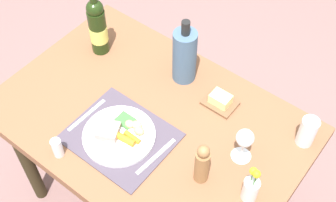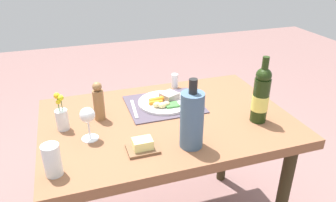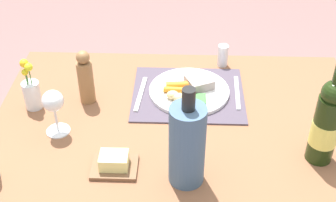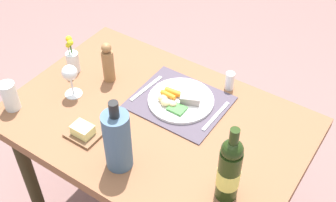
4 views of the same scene
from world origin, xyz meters
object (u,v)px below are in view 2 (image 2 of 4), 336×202
knife (134,109)px  pepper_mill (99,102)px  dining_table (167,134)px  flower_vase (62,117)px  butter_dish (143,146)px  wine_glass (88,117)px  salt_shaker (175,81)px  fork (193,98)px  wine_bottle (261,95)px  water_tumbler (53,162)px  dinner_plate (165,101)px  cooler_bottle (192,119)px

knife → pepper_mill: 0.20m
knife → dining_table: bearing=142.1°
flower_vase → butter_dish: bearing=137.6°
pepper_mill → wine_glass: bearing=68.0°
butter_dish → salt_shaker: bearing=-121.0°
knife → salt_shaker: salt_shaker is taller
fork → wine_bottle: size_ratio=0.60×
flower_vase → water_tumbler: (0.04, 0.32, -0.01)m
dinner_plate → knife: (0.17, 0.01, -0.01)m
dinner_plate → pepper_mill: 0.35m
wine_glass → flower_vase: bearing=-48.6°
knife → water_tumbler: size_ratio=1.57×
knife → cooler_bottle: cooler_bottle is taller
wine_glass → pepper_mill: bearing=-112.0°
knife → salt_shaker: size_ratio=2.36×
dining_table → flower_vase: size_ratio=6.58×
knife → wine_glass: 0.33m
fork → water_tumbler: size_ratio=1.53×
flower_vase → dining_table: bearing=174.1°
dining_table → dinner_plate: 0.18m
dining_table → wine_glass: 0.43m
dinner_plate → salt_shaker: 0.23m
fork → wine_glass: 0.62m
salt_shaker → wine_bottle: size_ratio=0.26×
fork → dinner_plate: bearing=4.4°
pepper_mill → water_tumbler: bearing=59.1°
pepper_mill → butter_dish: pepper_mill is taller
wine_glass → dinner_plate: bearing=-152.9°
dining_table → salt_shaker: bearing=-115.5°
water_tumbler → butter_dish: 0.35m
fork → knife: same height
dinner_plate → pepper_mill: size_ratio=1.43×
dinner_plate → fork: size_ratio=1.43×
dining_table → butter_dish: bearing=51.9°
flower_vase → cooler_bottle: cooler_bottle is taller
wine_bottle → cooler_bottle: 0.40m
pepper_mill → wine_glass: (0.07, 0.16, 0.02)m
dining_table → knife: 0.21m
pepper_mill → dinner_plate: bearing=-172.3°
dinner_plate → cooler_bottle: bearing=88.6°
pepper_mill → salt_shaker: (-0.47, -0.24, -0.05)m
wine_glass → cooler_bottle: size_ratio=0.50×
flower_vase → salt_shaker: 0.70m
wine_bottle → wine_glass: (0.78, -0.09, -0.02)m
wine_glass → cooler_bottle: bearing=155.1°
dining_table → wine_bottle: bearing=158.4°
knife → pepper_mill: (0.18, 0.03, 0.08)m
dinner_plate → salt_shaker: salt_shaker is taller
knife → water_tumbler: water_tumbler is taller
dinner_plate → flower_vase: size_ratio=1.52×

